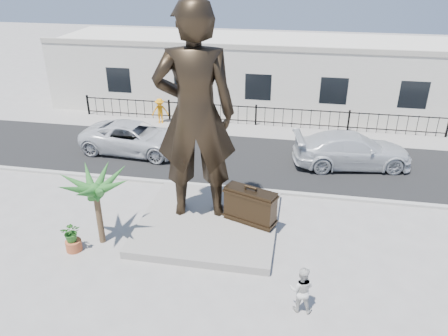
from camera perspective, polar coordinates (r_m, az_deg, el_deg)
The scene contains 16 objects.
ground at distance 15.91m, azimuth -1.32°, elevation -10.62°, with size 100.00×100.00×0.00m, color #9E9991.
street at distance 22.72m, azimuth 2.73°, elevation 1.42°, with size 40.00×7.00×0.01m, color black.
curb at distance 19.60m, azimuth 1.32°, elevation -2.68°, with size 40.00×0.25×0.12m, color #A5A399.
far_sidewalk at distance 26.37m, azimuth 3.94°, elevation 5.03°, with size 40.00×2.50×0.02m, color #9E9991.
plinth at distance 17.11m, azimuth -1.96°, elevation -7.07°, with size 5.20×5.20×0.30m, color gray.
fence at distance 26.91m, azimuth 4.19°, elevation 6.81°, with size 22.00×0.10×1.20m, color black.
building at distance 30.46m, azimuth 5.22°, elevation 12.24°, with size 28.00×7.00×4.40m, color silver.
statue at distance 15.80m, azimuth -3.80°, elevation 6.96°, with size 2.95×1.93×8.08m, color black.
suitcase at distance 16.53m, azimuth 3.44°, elevation -4.97°, with size 1.96×0.62×1.38m, color black.
tourist at distance 13.38m, azimuth 10.08°, elevation -15.35°, with size 0.74×0.57×1.51m, color silver.
car_white at distance 23.52m, azimuth -11.50°, elevation 3.91°, with size 2.63×5.69×1.58m, color silver.
car_silver at distance 22.38m, azimuth 16.39°, elevation 2.27°, with size 2.33×5.74×1.67m, color silver.
worker at distance 27.38m, azimuth -8.35°, elevation 7.39°, with size 1.01×0.58×1.57m, color orange.
palm_tree at distance 16.92m, azimuth -15.53°, elevation -9.22°, with size 1.80×1.80×3.20m, color #245C21, non-canonical shape.
planter at distance 16.67m, azimuth -19.03°, elevation -9.53°, with size 0.56×0.56×0.40m, color #AB512D.
shrub at distance 16.35m, azimuth -19.32°, elevation -7.89°, with size 0.67×0.58×0.75m, color #28611F.
Camera 1 is at (2.65, -12.44, 9.57)m, focal length 35.00 mm.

